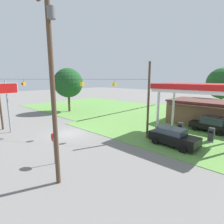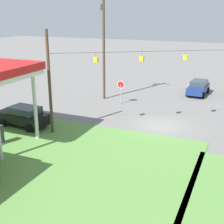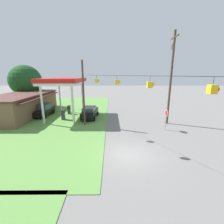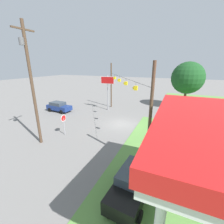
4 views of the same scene
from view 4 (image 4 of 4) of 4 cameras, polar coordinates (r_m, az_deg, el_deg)
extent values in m
plane|color=slate|center=(21.12, 3.63, -4.69)|extent=(160.00, 160.00, 0.00)
cylinder|color=silver|center=(11.64, 21.09, -11.64)|extent=(0.28, 0.28, 5.11)
cube|color=gray|center=(11.72, 30.07, -28.00)|extent=(0.71, 0.56, 0.12)
cube|color=#333338|center=(11.22, 30.72, -25.22)|extent=(0.55, 0.40, 1.39)
cube|color=black|center=(11.01, 29.76, -24.07)|extent=(0.39, 0.03, 0.24)
cube|color=black|center=(10.56, 7.91, -25.80)|extent=(4.79, 2.21, 0.89)
cube|color=#333D47|center=(10.28, 8.68, -21.86)|extent=(2.69, 1.90, 0.56)
cylinder|color=black|center=(9.77, 10.48, -34.56)|extent=(0.70, 0.27, 0.68)
cylinder|color=black|center=(10.22, -1.34, -31.05)|extent=(0.70, 0.27, 0.68)
cylinder|color=black|center=(11.73, 15.26, -23.97)|extent=(0.70, 0.27, 0.68)
cylinder|color=black|center=(12.11, 5.88, -21.80)|extent=(0.70, 0.27, 0.68)
cube|color=navy|center=(28.20, -19.48, 1.67)|extent=(2.14, 4.59, 0.79)
cube|color=#333D47|center=(28.23, -20.00, 3.04)|extent=(1.86, 2.57, 0.56)
cylinder|color=black|center=(27.98, -16.04, 1.04)|extent=(0.26, 0.69, 0.68)
cylinder|color=black|center=(26.71, -18.77, -0.01)|extent=(0.26, 0.69, 0.68)
cylinder|color=black|center=(29.91, -19.95, 1.71)|extent=(0.26, 0.69, 0.68)
cylinder|color=black|center=(28.72, -22.67, 0.77)|extent=(0.26, 0.69, 0.68)
cylinder|color=#99999E|center=(18.53, -17.71, -5.31)|extent=(0.08, 0.08, 2.10)
cylinder|color=white|center=(18.16, -18.02, -2.25)|extent=(0.80, 0.03, 0.80)
cylinder|color=red|center=(18.16, -18.02, -2.25)|extent=(0.70, 0.03, 0.70)
cylinder|color=gray|center=(26.99, -1.62, 7.31)|extent=(0.18, 0.18, 6.34)
cube|color=white|center=(26.59, -1.75, 12.01)|extent=(0.06, 2.52, 1.27)
cube|color=red|center=(26.59, -1.75, 12.01)|extent=(0.07, 2.40, 1.15)
cylinder|color=#4C3828|center=(16.44, -28.00, 8.08)|extent=(0.28, 0.28, 11.72)
cube|color=#4C3828|center=(16.55, -30.77, 25.52)|extent=(2.20, 0.14, 0.14)
cylinder|color=#59595B|center=(16.19, -31.23, 22.05)|extent=(0.44, 0.44, 0.60)
cylinder|color=#4C3828|center=(28.88, -0.30, 9.96)|extent=(0.24, 0.24, 8.28)
cylinder|color=#4C3828|center=(11.42, 14.29, -2.76)|extent=(0.24, 0.24, 8.28)
cylinder|color=black|center=(19.60, 4.00, 13.07)|extent=(15.57, 10.02, 0.02)
cylinder|color=black|center=(25.03, 1.05, 13.70)|extent=(0.02, 0.02, 0.35)
cube|color=yellow|center=(25.06, 1.04, 12.84)|extent=(0.32, 0.32, 0.40)
sphere|color=red|center=(25.12, 0.67, 12.86)|extent=(0.28, 0.28, 0.28)
cylinder|color=black|center=(21.41, 2.85, 13.01)|extent=(0.02, 0.02, 0.35)
cube|color=yellow|center=(21.44, 2.83, 12.01)|extent=(0.32, 0.32, 0.40)
sphere|color=yellow|center=(21.50, 2.40, 12.03)|extent=(0.28, 0.28, 0.28)
cylinder|color=black|center=(17.82, 5.36, 12.02)|extent=(0.02, 0.02, 0.35)
cube|color=yellow|center=(17.86, 5.33, 10.82)|extent=(0.32, 0.32, 0.40)
sphere|color=yellow|center=(17.92, 4.80, 10.85)|extent=(0.28, 0.28, 0.28)
cylinder|color=black|center=(14.29, 9.10, 10.49)|extent=(0.02, 0.02, 0.35)
cube|color=yellow|center=(14.34, 9.02, 9.00)|extent=(0.32, 0.32, 0.40)
sphere|color=yellow|center=(14.39, 8.36, 9.06)|extent=(0.28, 0.28, 0.28)
cylinder|color=#4C3828|center=(31.38, 25.87, 4.29)|extent=(0.44, 0.44, 3.42)
sphere|color=#19471E|center=(30.82, 26.87, 11.51)|extent=(5.70, 5.70, 5.70)
camera|label=1|loc=(17.85, -63.98, 3.06)|focal=28.00mm
camera|label=2|loc=(30.83, 62.30, 11.34)|focal=50.00mm
camera|label=3|loc=(30.18, 14.32, 14.37)|focal=24.00mm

